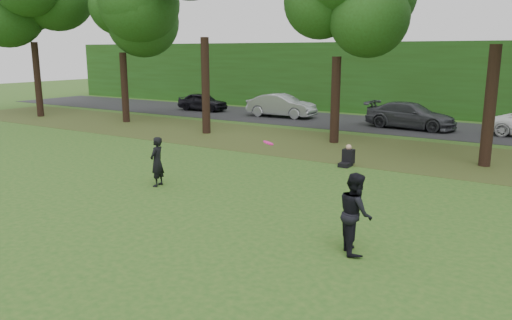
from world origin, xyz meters
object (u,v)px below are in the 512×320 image
at_px(frisbee, 268,143).
at_px(player_left, 157,162).
at_px(player_right, 355,213).
at_px(seated_person, 348,158).

bearing_deg(frisbee, player_left, 166.49).
bearing_deg(player_right, player_left, 42.05).
height_order(player_left, seated_person, player_left).
height_order(player_right, frisbee, frisbee).
distance_m(player_right, seated_person, 8.66).
xyz_separation_m(player_right, seated_person, (-3.40, 7.94, -0.59)).
relative_size(player_left, frisbee, 4.99).
height_order(player_left, player_right, player_right).
height_order(player_left, frisbee, frisbee).
bearing_deg(player_left, seated_person, 133.44).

